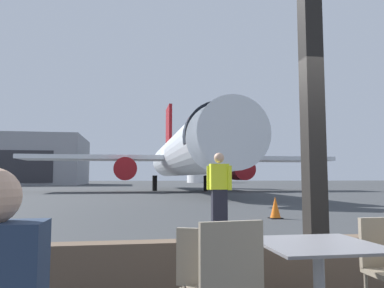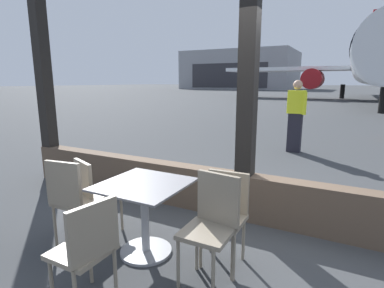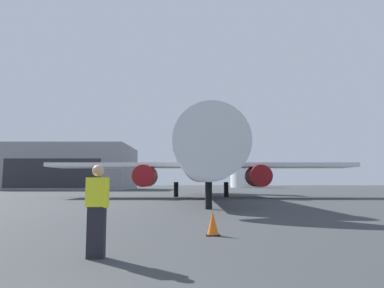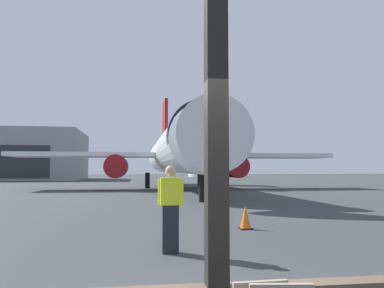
{
  "view_description": "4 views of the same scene",
  "coord_description": "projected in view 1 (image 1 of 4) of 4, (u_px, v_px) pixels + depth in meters",
  "views": [
    {
      "loc": [
        -1.94,
        -3.77,
        1.2
      ],
      "look_at": [
        1.61,
        18.2,
        3.21
      ],
      "focal_mm": 35.09,
      "sensor_mm": 36.0,
      "label": 1
    },
    {
      "loc": [
        1.09,
        -3.48,
        1.71
      ],
      "look_at": [
        -0.61,
        -0.24,
        0.95
      ],
      "focal_mm": 28.18,
      "sensor_mm": 36.0,
      "label": 2
    },
    {
      "loc": [
        1.73,
        -2.56,
        1.41
      ],
      "look_at": [
        1.73,
        17.87,
        3.65
      ],
      "focal_mm": 32.62,
      "sensor_mm": 36.0,
      "label": 3
    },
    {
      "loc": [
        -0.74,
        -3.52,
        1.65
      ],
      "look_at": [
        1.76,
        13.69,
        2.85
      ],
      "focal_mm": 35.5,
      "sensor_mm": 36.0,
      "label": 4
    }
  ],
  "objects": [
    {
      "name": "traffic_cone",
      "position": [
        275.0,
        208.0,
        11.08
      ],
      "size": [
        0.36,
        0.36,
        0.65
      ],
      "color": "orange",
      "rests_on": "ground"
    },
    {
      "name": "cafe_chair_side_extra",
      "position": [
        226.0,
        283.0,
        2.29
      ],
      "size": [
        0.43,
        0.43,
        0.94
      ],
      "color": "gray",
      "rests_on": "ground"
    },
    {
      "name": "ground_crew_worker",
      "position": [
        219.0,
        192.0,
        8.04
      ],
      "size": [
        0.49,
        0.35,
        1.74
      ],
      "color": "black",
      "rests_on": "ground"
    },
    {
      "name": "airplane",
      "position": [
        185.0,
        154.0,
        32.5
      ],
      "size": [
        27.73,
        32.34,
        10.07
      ],
      "color": "silver",
      "rests_on": "ground"
    },
    {
      "name": "dining_table",
      "position": [
        319.0,
        287.0,
        2.63
      ],
      "size": [
        0.8,
        0.8,
        0.74
      ],
      "color": "slate",
      "rests_on": "ground"
    },
    {
      "name": "cafe_chair_window_left",
      "position": [
        208.0,
        276.0,
        2.6
      ],
      "size": [
        0.49,
        0.49,
        0.86
      ],
      "color": "gray",
      "rests_on": "ground"
    },
    {
      "name": "ground_plane",
      "position": [
        148.0,
        188.0,
        43.23
      ],
      "size": [
        220.0,
        220.0,
        0.0
      ],
      "primitive_type": "plane",
      "color": "#383A3D"
    },
    {
      "name": "window_frame",
      "position": [
        314.0,
        154.0,
        4.04
      ],
      "size": [
        7.39,
        0.24,
        3.96
      ],
      "color": "brown",
      "rests_on": "ground"
    },
    {
      "name": "fuel_storage_tank",
      "position": [
        202.0,
        171.0,
        92.87
      ],
      "size": [
        7.61,
        7.61,
        6.0
      ],
      "primitive_type": "cylinder",
      "color": "white",
      "rests_on": "ground"
    },
    {
      "name": "distant_hangar",
      "position": [
        14.0,
        161.0,
        65.73
      ],
      "size": [
        23.91,
        17.59,
        8.39
      ],
      "color": "gray",
      "rests_on": "ground"
    }
  ]
}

